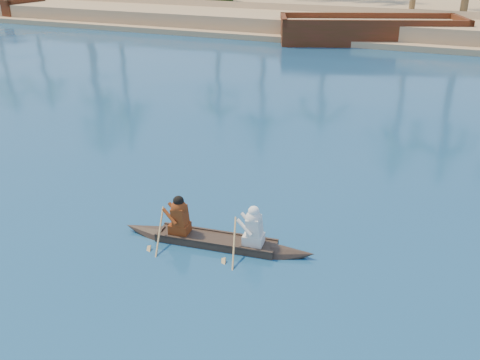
% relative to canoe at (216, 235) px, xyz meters
% --- Properties ---
extents(ground, '(160.00, 160.00, 0.00)m').
position_rel_canoe_xyz_m(ground, '(-1.11, 2.67, -0.24)').
color(ground, navy).
rests_on(ground, ground).
extents(sandy_embankment, '(150.00, 51.00, 1.50)m').
position_rel_canoe_xyz_m(sandy_embankment, '(-1.11, 49.56, 0.29)').
color(sandy_embankment, tan).
rests_on(sandy_embankment, ground).
extents(shrub_cluster, '(100.00, 6.00, 2.40)m').
position_rel_canoe_xyz_m(shrub_cluster, '(-1.11, 34.17, 0.96)').
color(shrub_cluster, '#263E16').
rests_on(shrub_cluster, ground).
extents(canoe, '(4.46, 1.01, 1.22)m').
position_rel_canoe_xyz_m(canoe, '(0.00, 0.00, 0.00)').
color(canoe, '#37291E').
rests_on(canoe, ground).
extents(barge_mid, '(12.33, 7.71, 1.95)m').
position_rel_canoe_xyz_m(barge_mid, '(-1.26, 27.03, 0.45)').
color(barge_mid, '#5D2013').
rests_on(barge_mid, ground).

